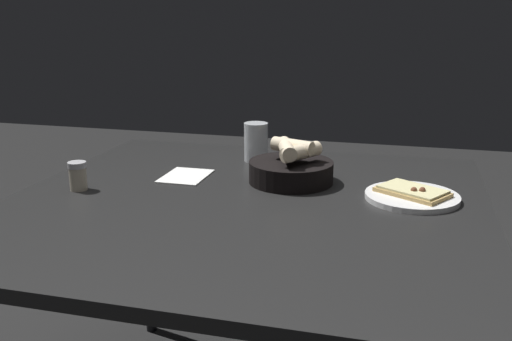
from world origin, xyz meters
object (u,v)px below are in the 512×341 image
bread_basket (292,168)px  beer_glass (256,144)px  dining_table (246,220)px  pepper_shaker (78,177)px  pizza_plate (412,195)px

bread_basket → beer_glass: 0.25m
bread_basket → beer_glass: same height
dining_table → beer_glass: (0.38, 0.08, 0.11)m
beer_glass → pepper_shaker: (-0.41, 0.37, -0.02)m
dining_table → pizza_plate: bearing=-74.6°
pepper_shaker → pizza_plate: bearing=-80.3°
bread_basket → pepper_shaker: bread_basket is taller
bread_basket → beer_glass: bearing=37.5°
beer_glass → pizza_plate: bearing=-119.4°
bread_basket → beer_glass: (0.20, 0.16, 0.01)m
dining_table → bread_basket: bearing=-23.9°
pepper_shaker → bread_basket: bearing=-68.1°
pizza_plate → beer_glass: 0.55m
dining_table → pizza_plate: (0.11, -0.40, 0.06)m
pizza_plate → pepper_shaker: pepper_shaker is taller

